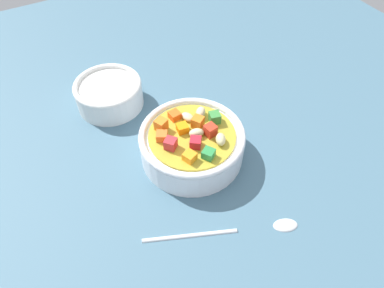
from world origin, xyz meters
TOP-DOWN VIEW (x-y plane):
  - ground_plane at (0.00, 0.00)cm, footprint 140.00×140.00cm
  - soup_bowl_main at (0.01, 0.01)cm, footprint 18.09×18.09cm
  - spoon at (-0.27, -16.66)cm, footprint 22.63×10.49cm
  - side_bowl_small at (-7.87, 19.77)cm, footprint 13.30×13.30cm

SIDE VIEW (x-z plane):
  - ground_plane at x=0.00cm, z-range -2.00..0.00cm
  - spoon at x=-0.27cm, z-range -0.06..0.87cm
  - side_bowl_small at x=-7.87cm, z-range 0.09..5.54cm
  - soup_bowl_main at x=0.01cm, z-range -0.50..6.97cm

